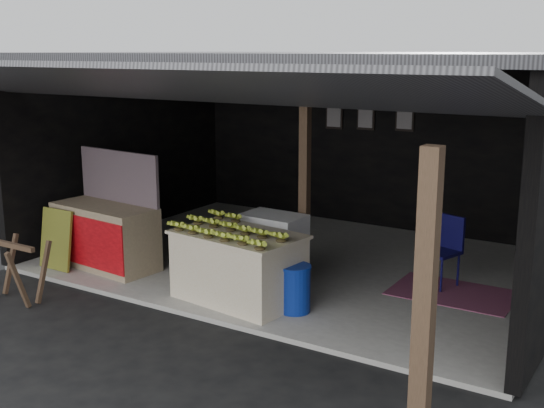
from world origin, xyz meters
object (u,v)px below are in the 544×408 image
Objects in this scene: banana_table at (238,266)px; neighbor_stall at (106,233)px; sawhorse at (14,265)px; plastic_chair at (444,244)px; white_crate at (273,248)px; water_barrel at (295,290)px.

banana_table is 2.35m from neighbor_stall.
neighbor_stall reaches higher than sawhorse.
neighbor_stall is at bearing -139.20° from plastic_chair.
plastic_chair is at bearing 30.02° from white_crate.
white_crate is 2.43m from neighbor_stall.
white_crate is (-0.03, 0.85, 0.02)m from banana_table.
banana_table is 3.09× the size of water_barrel.
neighbor_stall is at bearing -175.74° from banana_table.
banana_table is at bearing 30.03° from sawhorse.
neighbor_stall is 4.63m from plastic_chair.
water_barrel is at bearing 9.68° from banana_table.
plastic_chair is at bearing 51.30° from banana_table.
white_crate reaches higher than sawhorse.
sawhorse is at bearing -134.31° from white_crate.
plastic_chair reaches higher than sawhorse.
sawhorse is 0.84× the size of plastic_chair.
banana_table is at bearing -177.24° from water_barrel.
sawhorse reaches higher than water_barrel.
water_barrel is at bearing 24.16° from sawhorse.
neighbor_stall is 3.13m from water_barrel.
white_crate is 1.16× the size of sawhorse.
water_barrel is (0.81, -0.81, -0.18)m from white_crate.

